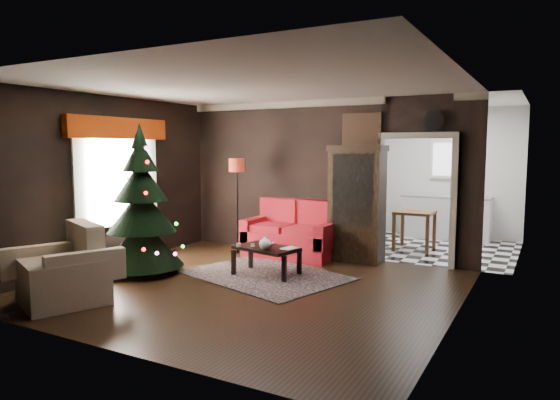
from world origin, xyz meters
The scene contains 26 objects.
floor centered at (0.00, 0.00, 0.00)m, with size 5.50×5.50×0.00m, color black.
ceiling centered at (0.00, 0.00, 2.80)m, with size 5.50×5.50×0.00m, color white.
wall_back centered at (0.00, 2.50, 1.40)m, with size 5.50×5.50×0.00m, color black.
wall_front centered at (0.00, -2.50, 1.40)m, with size 5.50×5.50×0.00m, color black.
wall_left centered at (-2.75, 0.00, 1.40)m, with size 5.50×5.50×0.00m, color black.
wall_right centered at (2.75, 0.00, 1.40)m, with size 5.50×5.50×0.00m, color black.
doorway centered at (1.70, 2.50, 1.05)m, with size 1.10×0.10×2.10m, color #F2E7CF, non-canonical shape.
left_window centered at (-2.71, 0.20, 1.45)m, with size 0.05×1.60×1.40m, color white.
valance centered at (-2.63, 0.20, 2.27)m, with size 0.12×2.10×0.35m, color #9D2F08.
kitchen_floor centered at (1.70, 4.00, 0.00)m, with size 3.00×3.00×0.00m, color white.
kitchen_window centered at (1.70, 5.45, 1.70)m, with size 0.70×0.06×0.70m, color white.
rug centered at (-0.14, 0.67, 0.01)m, with size 2.35×1.71×0.01m, color #644E5E.
loveseat centered at (-0.40, 2.05, 0.50)m, with size 1.70×0.90×1.00m, color maroon, non-canonical shape.
curio_cabinet centered at (0.75, 2.27, 0.95)m, with size 0.90×0.45×1.90m, color black, non-canonical shape.
floor_lamp centered at (-1.41, 1.83, 0.83)m, with size 0.31×0.31×1.85m, color black, non-canonical shape.
christmas_tree centered at (-1.89, -0.11, 1.05)m, with size 1.25×1.25×2.38m, color black, non-canonical shape.
armchair centered at (-1.69, -1.71, 0.46)m, with size 1.00×1.00×1.02m, color tan, non-canonical shape.
coffee_table centered at (-0.13, 0.70, 0.23)m, with size 0.95×0.57×0.43m, color black, non-canonical shape.
teapot centered at (-0.02, 0.47, 0.54)m, with size 0.20×0.20×0.19m, color white, non-canonical shape.
cup_a centered at (-0.32, 0.62, 0.47)m, with size 0.06×0.06×0.05m, color beige.
cup_b centered at (-0.51, 0.51, 0.47)m, with size 0.06×0.06×0.06m, color white.
book centered at (0.17, 0.75, 0.57)m, with size 0.19×0.02×0.26m, color tan.
wall_clock centered at (1.95, 2.45, 2.38)m, with size 0.32×0.32×0.06m, color white.
painting centered at (0.75, 2.46, 2.25)m, with size 0.62×0.05×0.52m, color #AC7437.
kitchen_counter centered at (1.70, 5.20, 0.45)m, with size 1.80×0.60×0.90m, color silver.
kitchen_table centered at (1.40, 3.70, 0.38)m, with size 0.70×0.70×0.75m, color brown, non-canonical shape.
Camera 1 is at (3.65, -5.81, 1.95)m, focal length 32.08 mm.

